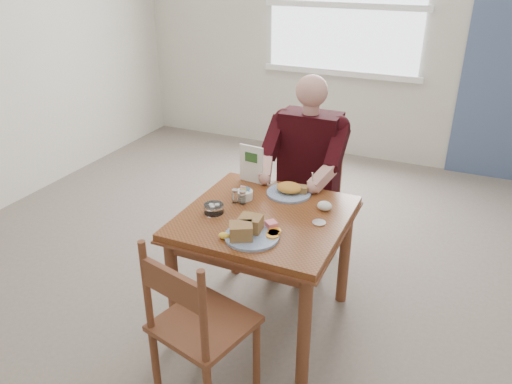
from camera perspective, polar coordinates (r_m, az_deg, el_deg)
The scene contains 16 objects.
floor at distance 3.25m, azimuth 0.90°, elevation -14.26°, with size 6.00×6.00×0.00m, color #695D55.
wall_back at distance 5.42m, azimuth 14.36°, elevation 17.73°, with size 5.50×5.50×0.00m, color beige.
lemon_wedge at distance 2.59m, azimuth -3.66°, elevation -5.02°, with size 0.06×0.04×0.03m, color yellow.
napkin at distance 2.89m, azimuth 7.85°, elevation -1.57°, with size 0.09×0.07×0.05m, color white.
metal_dish at distance 2.75m, azimuth 7.21°, elevation -3.51°, with size 0.07×0.07×0.01m, color silver.
window at distance 5.46m, azimuth 10.17°, elevation 20.26°, with size 1.72×0.04×1.42m.
table at distance 2.88m, azimuth 0.98°, elevation -4.50°, with size 0.92×0.92×0.75m.
chair_far at distance 3.62m, azimuth 5.98°, elevation -0.85°, with size 0.42×0.42×0.95m.
chair_near at distance 2.48m, azimuth -6.69°, elevation -15.04°, with size 0.51×0.51×0.95m.
diner at distance 3.40m, azimuth 5.74°, elevation 3.53°, with size 0.53×0.56×1.39m.
near_plate at distance 2.59m, azimuth -0.71°, elevation -4.46°, with size 0.37×0.37×0.10m.
far_plate at distance 3.05m, azimuth 3.90°, elevation 0.22°, with size 0.30×0.30×0.07m.
caddy at distance 2.99m, azimuth -1.33°, elevation -0.30°, with size 0.10×0.10×0.08m.
shakers at distance 2.93m, azimuth -1.98°, elevation -0.53°, with size 0.09×0.04×0.08m.
creamer at distance 2.84m, azimuth -4.85°, elevation -1.88°, with size 0.12×0.12×0.05m.
menu at distance 3.17m, azimuth -0.53°, elevation 3.24°, with size 0.17×0.03×0.25m.
Camera 1 is at (0.98, -2.29, 2.09)m, focal length 35.00 mm.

